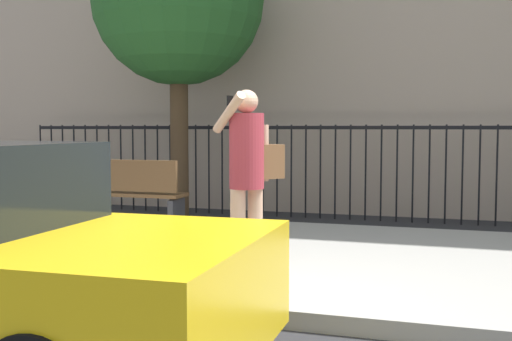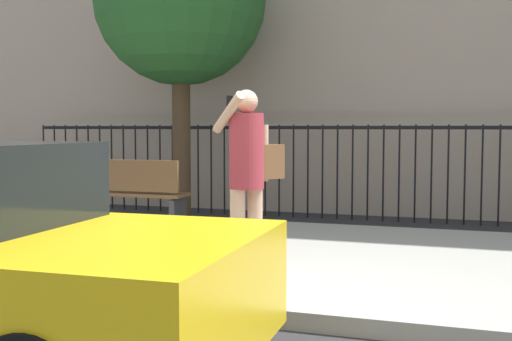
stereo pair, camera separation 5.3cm
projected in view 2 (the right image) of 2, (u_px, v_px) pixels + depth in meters
The scene contains 6 objects.
ground_plane at pixel (212, 323), 4.98m from camera, with size 60.00×60.00×0.00m, color #28282B.
sidewalk at pixel (286, 258), 7.06m from camera, with size 28.00×4.40×0.15m, color #9E9B93.
iron_fence at pixel (345, 159), 10.50m from camera, with size 12.03×0.04×1.60m.
pedestrian_on_phone at pixel (249, 165), 6.11m from camera, with size 0.67×0.71×1.77m.
street_bench at pixel (131, 191), 8.91m from camera, with size 1.60×0.45×0.95m.
street_tree_mid at pixel (180, 1), 10.35m from camera, with size 2.85×2.85×5.10m.
Camera 2 is at (1.87, -4.52, 1.55)m, focal length 43.92 mm.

